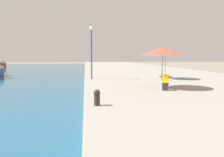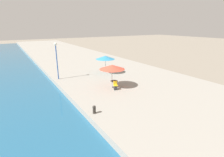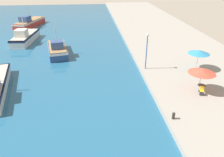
{
  "view_description": "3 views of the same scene",
  "coord_description": "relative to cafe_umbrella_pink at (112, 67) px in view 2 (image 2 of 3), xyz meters",
  "views": [
    {
      "loc": [
        0.09,
        2.44,
        2.52
      ],
      "look_at": [
        1.5,
        13.93,
        1.35
      ],
      "focal_mm": 35.0,
      "sensor_mm": 36.0,
      "label": 1
    },
    {
      "loc": [
        -4.64,
        0.05,
        7.09
      ],
      "look_at": [
        4.82,
        15.45,
        1.55
      ],
      "focal_mm": 28.0,
      "sensor_mm": 36.0,
      "label": 2
    },
    {
      "loc": [
        -6.14,
        -3.34,
        12.02
      ],
      "look_at": [
        -4.0,
        18.0,
        1.15
      ],
      "focal_mm": 35.0,
      "sensor_mm": 36.0,
      "label": 3
    }
  ],
  "objects": [
    {
      "name": "mooring_bollard",
      "position": [
        -4.28,
        -4.35,
        -1.93
      ],
      "size": [
        0.26,
        0.26,
        0.65
      ],
      "color": "#2D2823",
      "rests_on": "quay_promenade"
    },
    {
      "name": "lamppost",
      "position": [
        -4.18,
        6.14,
        0.81
      ],
      "size": [
        0.36,
        0.36,
        4.56
      ],
      "color": "#28519E",
      "rests_on": "quay_promenade"
    },
    {
      "name": "cafe_table",
      "position": [
        0.17,
        -0.16,
        -1.75
      ],
      "size": [
        0.8,
        0.8,
        0.74
      ],
      "color": "#333338",
      "rests_on": "quay_promenade"
    },
    {
      "name": "quay_promenade",
      "position": [
        3.18,
        21.55,
        -2.56
      ],
      "size": [
        16.0,
        90.0,
        0.55
      ],
      "color": "gray",
      "rests_on": "ground_plane"
    },
    {
      "name": "cafe_umbrella_white",
      "position": [
        2.24,
        5.41,
        -0.02
      ],
      "size": [
        2.62,
        2.62,
        2.49
      ],
      "color": "#B7B7B7",
      "rests_on": "quay_promenade"
    },
    {
      "name": "cafe_chair_left",
      "position": [
        -0.08,
        -0.84,
        -1.96
      ],
      "size": [
        0.53,
        0.54,
        0.91
      ],
      "rotation": [
        0.0,
        0.0,
        2.78
      ],
      "color": "#2D2D33",
      "rests_on": "quay_promenade"
    },
    {
      "name": "cafe_umbrella_pink",
      "position": [
        0.0,
        0.0,
        0.0
      ],
      "size": [
        2.72,
        2.72,
        2.52
      ],
      "color": "#B7B7B7",
      "rests_on": "quay_promenade"
    }
  ]
}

